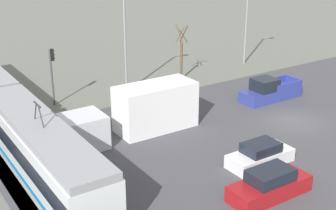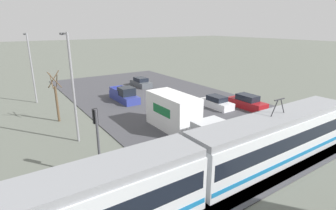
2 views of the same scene
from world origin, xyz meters
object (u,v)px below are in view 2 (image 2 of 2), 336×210
Objects in this scene: sedan_car_1 at (217,103)px; street_lamp_mid_block at (31,64)px; pickup_truck at (125,95)px; street_lamp_near_crossing at (72,82)px; light_rail_tram at (193,169)px; sedan_car_2 at (141,83)px; sedan_car_0 at (247,102)px; traffic_light_pole at (97,134)px; box_truck at (181,117)px; street_tree at (56,99)px.

street_lamp_mid_block reaches higher than sedan_car_1.
street_lamp_near_crossing reaches higher than pickup_truck.
light_rail_tram is 28.97m from sedan_car_2.
sedan_car_0 is 26.89m from street_lamp_mid_block.
pickup_truck is 8.73m from sedan_car_2.
traffic_light_pole is at bearing -158.28° from sedan_car_1.
sedan_car_1 is (-7.96, 8.73, -0.14)m from pickup_truck.
street_lamp_mid_block reaches higher than light_rail_tram.
street_lamp_near_crossing is (-0.39, -6.64, 2.11)m from traffic_light_pole.
sedan_car_2 is 0.48× the size of street_lamp_near_crossing.
sedan_car_2 is at bearing -123.93° from traffic_light_pole.
street_lamp_mid_block reaches higher than sedan_car_0.
sedan_car_1 is at bearing -154.96° from box_truck.
light_rail_tram is 5.70× the size of street_tree.
sedan_car_0 is 0.55× the size of street_lamp_mid_block.
light_rail_tram reaches higher than box_truck.
street_lamp_near_crossing is at bearing 94.42° from street_lamp_mid_block.
street_lamp_mid_block is at bearing -84.56° from street_tree.
sedan_car_0 is 1.02× the size of traffic_light_pole.
sedan_car_2 is at bearing -133.22° from street_lamp_near_crossing.
box_truck reaches higher than sedan_car_1.
street_lamp_near_crossing is (3.34, -11.52, 3.40)m from light_rail_tram.
traffic_light_pole is 12.53m from street_tree.
light_rail_tram is at bearing 67.67° from sedan_car_2.
light_rail_tram is 18.63m from sedan_car_0.
sedan_car_1 is at bearing 143.93° from sedan_car_0.
sedan_car_0 is 1.13× the size of sedan_car_1.
street_lamp_mid_block is at bearing 140.00° from sedan_car_1.
pickup_truck is 15.36m from sedan_car_0.
sedan_car_0 is at bearing -171.41° from box_truck.
light_rail_tram is 12.47m from street_lamp_near_crossing.
pickup_truck reaches higher than sedan_car_1.
box_truck is 1.86× the size of street_tree.
sedan_car_1 is (-8.10, -3.79, -0.94)m from box_truck.
sedan_car_0 is 1.10× the size of sedan_car_2.
light_rail_tram is at bearing -149.41° from sedan_car_0.
traffic_light_pole is (8.73, 2.92, 1.45)m from box_truck.
light_rail_tram reaches higher than sedan_car_2.
sedan_car_0 is 3.60m from sedan_car_1.
sedan_car_0 is 0.91× the size of street_tree.
pickup_truck is at bearing 132.39° from sedan_car_1.
sedan_car_0 is at bearing -36.07° from sedan_car_1.
sedan_car_2 is 26.50m from traffic_light_pole.
pickup_truck reaches higher than sedan_car_2.
street_lamp_near_crossing is at bearing -93.37° from traffic_light_pole.
box_truck is at bearing 117.09° from street_lamp_mid_block.
pickup_truck is 12.10m from street_lamp_mid_block.
sedan_car_1 is (-13.10, -11.59, -1.10)m from light_rail_tram.
street_lamp_mid_block reaches higher than traffic_light_pole.
street_tree is 0.61× the size of street_lamp_mid_block.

